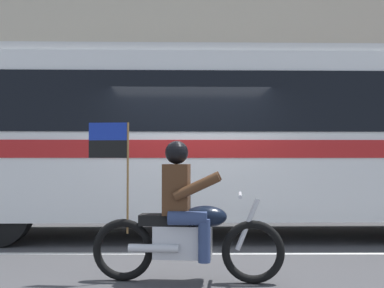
% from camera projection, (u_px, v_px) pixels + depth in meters
% --- Properties ---
extents(ground_plane, '(60.00, 60.00, 0.00)m').
position_uv_depth(ground_plane, '(189.00, 247.00, 7.79)').
color(ground_plane, '#3D3D3F').
extents(sidewalk_curb, '(28.00, 3.80, 0.15)m').
position_uv_depth(sidewalk_curb, '(189.00, 210.00, 12.89)').
color(sidewalk_curb, gray).
rests_on(sidewalk_curb, ground_plane).
extents(lane_center_stripe, '(26.60, 0.14, 0.01)m').
position_uv_depth(lane_center_stripe, '(189.00, 254.00, 7.20)').
color(lane_center_stripe, silver).
rests_on(lane_center_stripe, ground_plane).
extents(office_building_facade, '(28.00, 0.89, 10.15)m').
position_uv_depth(office_building_facade, '(190.00, 40.00, 15.35)').
color(office_building_facade, '#B2A893').
rests_on(office_building_facade, ground_plane).
extents(transit_bus, '(12.01, 2.85, 3.22)m').
position_uv_depth(transit_bus, '(226.00, 131.00, 9.06)').
color(transit_bus, white).
rests_on(transit_bus, ground_plane).
extents(motorcycle_with_rider, '(2.19, 0.65, 1.78)m').
position_uv_depth(motorcycle_with_rider, '(183.00, 222.00, 5.53)').
color(motorcycle_with_rider, black).
rests_on(motorcycle_with_rider, ground_plane).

